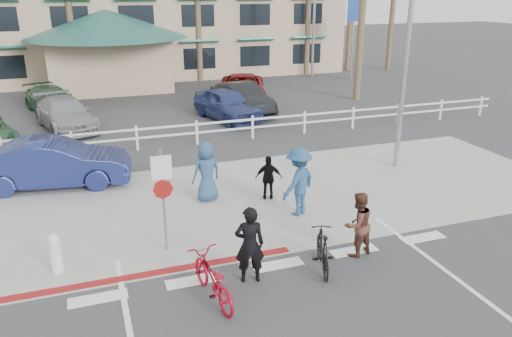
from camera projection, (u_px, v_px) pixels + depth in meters
name	position (u px, v px, depth m)	size (l,w,h in m)	color
ground	(288.00, 279.00, 11.01)	(140.00, 140.00, 0.00)	#333335
bike_path	(330.00, 335.00, 9.24)	(12.00, 16.00, 0.01)	#333335
sidewalk_plaza	(230.00, 201.00, 15.00)	(22.00, 7.00, 0.01)	gray
cross_street	(199.00, 160.00, 18.54)	(40.00, 5.00, 0.01)	#333335
parking_lot	(158.00, 106.00, 26.96)	(50.00, 16.00, 0.01)	#333335
curb_red	(143.00, 275.00, 11.13)	(7.00, 0.25, 0.02)	maroon
rail_fence	(199.00, 132.00, 20.30)	(29.40, 0.16, 1.00)	silver
sign_post	(163.00, 195.00, 11.75)	(0.50, 0.10, 2.90)	gray
bollard_0	(55.00, 253.00, 11.12)	(0.26, 0.26, 0.95)	silver
streetlight_0	(408.00, 38.00, 16.38)	(0.60, 2.00, 9.00)	gray
streetlight_1	(314.00, 8.00, 34.41)	(0.60, 2.00, 9.50)	gray
info_sign	(353.00, 38.00, 33.93)	(1.20, 0.16, 5.60)	navy
bike_red	(212.00, 279.00, 10.11)	(0.66, 1.88, 0.99)	#9D051A
rider_red	(250.00, 245.00, 10.65)	(0.64, 0.42, 1.77)	black
bike_black	(323.00, 250.00, 11.24)	(0.46, 1.62, 0.97)	black
rider_black	(358.00, 224.00, 11.75)	(0.78, 0.61, 1.60)	#502C22
pedestrian_a	(298.00, 182.00, 13.83)	(1.27, 0.73, 1.97)	navy
pedestrian_child	(269.00, 178.00, 14.94)	(0.80, 0.33, 1.37)	black
pedestrian_b	(206.00, 172.00, 14.80)	(0.89, 0.58, 1.82)	navy
car_white_sedan	(54.00, 163.00, 15.91)	(1.63, 4.69, 1.54)	navy
lot_car_1	(65.00, 114.00, 22.49)	(1.94, 4.77, 1.38)	gray
lot_car_2	(227.00, 104.00, 24.05)	(1.79, 4.44, 1.51)	navy
lot_car_3	(242.00, 99.00, 25.28)	(1.59, 4.57, 1.51)	black
lot_car_4	(52.00, 100.00, 25.50)	(1.79, 4.40, 1.28)	#2C4F32
lot_car_5	(242.00, 89.00, 27.78)	(2.47, 5.35, 1.49)	maroon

